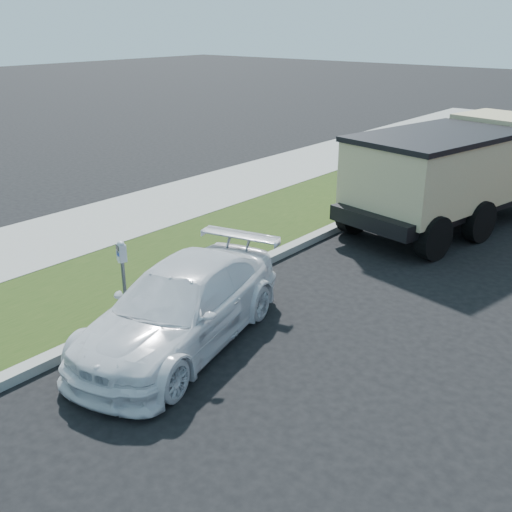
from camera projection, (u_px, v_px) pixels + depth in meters
The scene contains 5 objects.
ground at pixel (286, 360), 8.88m from camera, with size 120.00×120.00×0.00m, color black.
streetside at pixel (143, 239), 13.59m from camera, with size 6.12×50.00×0.15m.
parking_meter at pixel (122, 262), 9.59m from camera, with size 0.21×0.17×1.32m.
white_wagon at pixel (183, 306), 9.16m from camera, with size 1.73×4.26×1.24m, color white.
dump_truck at pixel (461, 168), 14.39m from camera, with size 3.46×6.55×2.44m.
Camera 1 is at (4.55, -6.22, 4.70)m, focal length 42.00 mm.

